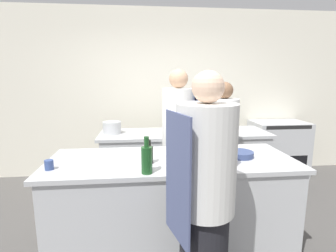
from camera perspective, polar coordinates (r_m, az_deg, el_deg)
The scene contains 16 objects.
ground_plane at distance 2.93m, azimuth 0.78°, elevation -24.41°, with size 16.00×16.00×0.00m, color #4C4947.
wall_back at distance 4.53m, azimuth -2.35°, elevation 7.07°, with size 8.00×0.06×2.80m.
prep_counter at distance 2.70m, azimuth 0.80°, elevation -16.37°, with size 2.33×0.90×0.92m.
pass_counter at distance 3.82m, azimuth 3.53°, elevation -8.05°, with size 2.36×0.73×0.92m.
oven_range at distance 4.93m, azimuth 22.77°, elevation -4.51°, with size 0.90×0.60×0.93m.
chef_at_prep_near at distance 1.85m, azimuth 7.92°, elevation -16.01°, with size 0.45×0.43×1.73m.
chef_at_stove at distance 3.27m, azimuth 2.27°, elevation -3.50°, with size 0.43×0.41×1.78m.
chef_at_pass_far at distance 3.17m, azimuth 11.67°, elevation -5.46°, with size 0.39×0.38×1.63m.
bottle_olive_oil at distance 2.35m, azimuth 14.05°, elevation -5.79°, with size 0.07×0.07×0.29m.
bottle_vinegar at distance 2.12m, azimuth -4.65°, elevation -7.15°, with size 0.09×0.09×0.30m.
bottle_wine at distance 2.36m, azimuth -4.10°, elevation -6.14°, with size 0.07×0.07×0.22m.
bowl_mixing_large at distance 2.66m, azimuth 15.44°, elevation -5.91°, with size 0.25×0.25×0.05m.
bowl_prep_small at distance 2.70m, azimuth 7.65°, elevation -4.98°, with size 0.25×0.25×0.09m.
bowl_ceramic_blue at distance 2.47m, azimuth 9.64°, elevation -6.82°, with size 0.17×0.17×0.07m.
cup at distance 2.43m, azimuth -24.47°, elevation -7.71°, with size 0.07×0.07×0.08m.
stockpot at distance 3.66m, azimuth -12.09°, elevation -0.33°, with size 0.25×0.25×0.16m.
Camera 1 is at (-0.28, -2.38, 1.69)m, focal length 28.00 mm.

